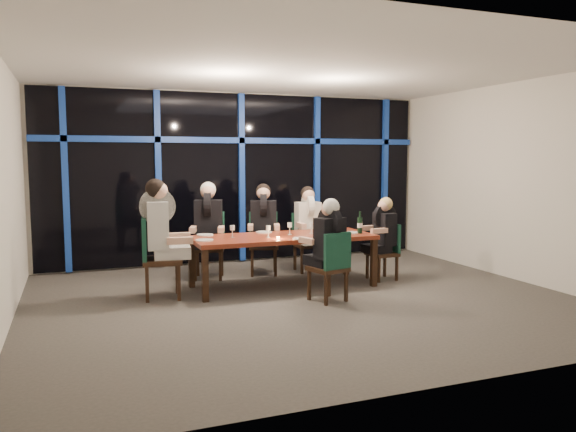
{
  "coord_description": "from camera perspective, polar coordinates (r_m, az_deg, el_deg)",
  "views": [
    {
      "loc": [
        -2.79,
        -6.67,
        1.87
      ],
      "look_at": [
        0.0,
        0.6,
        1.05
      ],
      "focal_mm": 35.0,
      "sensor_mm": 36.0,
      "label": 1
    }
  ],
  "objects": [
    {
      "name": "tea_light",
      "position": [
        7.72,
        -1.01,
        -2.23
      ],
      "size": [
        0.04,
        0.04,
        0.03
      ],
      "primitive_type": "cylinder",
      "color": "#FF9F4C",
      "rests_on": "dining_table"
    },
    {
      "name": "wine_glass_a",
      "position": [
        7.84,
        -2.02,
        -1.3
      ],
      "size": [
        0.06,
        0.06,
        0.17
      ],
      "color": "white",
      "rests_on": "dining_table"
    },
    {
      "name": "water_pitcher",
      "position": [
        8.14,
        4.77,
        -1.13
      ],
      "size": [
        0.14,
        0.12,
        0.22
      ],
      "rotation": [
        0.0,
        0.0,
        -0.39
      ],
      "color": "white",
      "rests_on": "dining_table"
    },
    {
      "name": "chair_far_mid",
      "position": [
        9.03,
        -2.51,
        -2.39
      ],
      "size": [
        0.58,
        0.58,
        0.99
      ],
      "rotation": [
        0.0,
        0.0,
        -0.31
      ],
      "color": "black",
      "rests_on": "ground"
    },
    {
      "name": "plate_end_left",
      "position": [
        7.63,
        -8.5,
        -2.44
      ],
      "size": [
        0.24,
        0.24,
        0.01
      ],
      "primitive_type": "cylinder",
      "color": "white",
      "rests_on": "dining_table"
    },
    {
      "name": "plate_far_mid",
      "position": [
        8.36,
        -2.45,
        -1.64
      ],
      "size": [
        0.24,
        0.24,
        0.01
      ],
      "primitive_type": "cylinder",
      "color": "white",
      "rests_on": "dining_table"
    },
    {
      "name": "chair_end_left",
      "position": [
        7.62,
        -13.41,
        -3.71
      ],
      "size": [
        0.56,
        0.56,
        1.08
      ],
      "rotation": [
        0.0,
        0.0,
        1.45
      ],
      "color": "black",
      "rests_on": "ground"
    },
    {
      "name": "diner_far_left",
      "position": [
        8.68,
        -8.11,
        -0.01
      ],
      "size": [
        0.6,
        0.69,
        0.99
      ],
      "rotation": [
        0.0,
        0.0,
        -0.31
      ],
      "color": "black",
      "rests_on": "ground"
    },
    {
      "name": "chair_end_right",
      "position": [
        8.73,
        9.96,
        -3.24
      ],
      "size": [
        0.42,
        0.42,
        0.86
      ],
      "rotation": [
        0.0,
        0.0,
        4.77
      ],
      "color": "black",
      "rests_on": "ground"
    },
    {
      "name": "dining_table",
      "position": [
        8.06,
        -0.51,
        -2.46
      ],
      "size": [
        2.6,
        1.0,
        0.75
      ],
      "color": "maroon",
      "rests_on": "ground"
    },
    {
      "name": "diner_end_left",
      "position": [
        7.56,
        -12.79,
        -0.5
      ],
      "size": [
        0.7,
        0.57,
        1.06
      ],
      "rotation": [
        0.0,
        0.0,
        1.45
      ],
      "color": "black",
      "rests_on": "ground"
    },
    {
      "name": "wine_glass_b",
      "position": [
        8.14,
        0.17,
        -1.0
      ],
      "size": [
        0.07,
        0.07,
        0.17
      ],
      "color": "silver",
      "rests_on": "dining_table"
    },
    {
      "name": "chair_far_left",
      "position": [
        8.81,
        -8.03,
        -2.55
      ],
      "size": [
        0.59,
        0.59,
        1.02
      ],
      "rotation": [
        0.0,
        0.0,
        -0.31
      ],
      "color": "black",
      "rests_on": "ground"
    },
    {
      "name": "plate_near_mid",
      "position": [
        7.7,
        1.35,
        -2.29
      ],
      "size": [
        0.24,
        0.24,
        0.01
      ],
      "primitive_type": "cylinder",
      "color": "white",
      "rests_on": "dining_table"
    },
    {
      "name": "plate_end_right",
      "position": [
        8.35,
        6.38,
        -1.68
      ],
      "size": [
        0.24,
        0.24,
        0.01
      ],
      "primitive_type": "cylinder",
      "color": "white",
      "rests_on": "dining_table"
    },
    {
      "name": "room",
      "position": [
        7.23,
        1.72,
        7.24
      ],
      "size": [
        7.04,
        7.0,
        3.02
      ],
      "color": "#4F4A46",
      "rests_on": "ground"
    },
    {
      "name": "wine_glass_d",
      "position": [
        7.88,
        -5.68,
        -1.29
      ],
      "size": [
        0.07,
        0.07,
        0.17
      ],
      "color": "white",
      "rests_on": "dining_table"
    },
    {
      "name": "plate_far_right",
      "position": [
        8.64,
        3.39,
        -1.39
      ],
      "size": [
        0.24,
        0.24,
        0.01
      ],
      "primitive_type": "cylinder",
      "color": "white",
      "rests_on": "dining_table"
    },
    {
      "name": "window_wall",
      "position": [
        10.01,
        -4.75,
        4.16
      ],
      "size": [
        6.86,
        0.43,
        2.94
      ],
      "color": "black",
      "rests_on": "ground"
    },
    {
      "name": "diner_far_right",
      "position": [
        9.15,
        2.11,
        -0.02
      ],
      "size": [
        0.49,
        0.6,
        0.93
      ],
      "rotation": [
        0.0,
        0.0,
        -0.05
      ],
      "color": "silver",
      "rests_on": "ground"
    },
    {
      "name": "wine_glass_c",
      "position": [
        8.25,
        2.39,
        -0.95
      ],
      "size": [
        0.06,
        0.06,
        0.17
      ],
      "color": "silver",
      "rests_on": "dining_table"
    },
    {
      "name": "plate_far_left",
      "position": [
        8.14,
        -8.43,
        -1.91
      ],
      "size": [
        0.24,
        0.24,
        0.01
      ],
      "primitive_type": "cylinder",
      "color": "white",
      "rests_on": "dining_table"
    },
    {
      "name": "wine_bottle",
      "position": [
        8.32,
        7.31,
        -0.9
      ],
      "size": [
        0.08,
        0.08,
        0.33
      ],
      "rotation": [
        0.0,
        0.0,
        0.33
      ],
      "color": "black",
      "rests_on": "dining_table"
    },
    {
      "name": "diner_far_mid",
      "position": [
        8.9,
        -2.51,
        0.03
      ],
      "size": [
        0.58,
        0.67,
        0.96
      ],
      "rotation": [
        0.0,
        0.0,
        -0.31
      ],
      "color": "black",
      "rests_on": "ground"
    },
    {
      "name": "chair_near_mid",
      "position": [
        7.26,
        4.48,
        -4.79
      ],
      "size": [
        0.52,
        0.52,
        0.92
      ],
      "rotation": [
        0.0,
        0.0,
        3.41
      ],
      "color": "black",
      "rests_on": "ground"
    },
    {
      "name": "diner_end_right",
      "position": [
        8.64,
        9.6,
        -1.03
      ],
      "size": [
        0.55,
        0.44,
        0.84
      ],
      "rotation": [
        0.0,
        0.0,
        4.77
      ],
      "color": "black",
      "rests_on": "ground"
    },
    {
      "name": "wine_glass_e",
      "position": [
        8.53,
        4.61,
        -0.64
      ],
      "size": [
        0.07,
        0.07,
        0.18
      ],
      "color": "white",
      "rests_on": "dining_table"
    },
    {
      "name": "diner_near_mid",
      "position": [
        7.26,
        4.1,
        -1.87
      ],
      "size": [
        0.53,
        0.62,
        0.89
      ],
      "rotation": [
        0.0,
        0.0,
        3.41
      ],
      "color": "black",
      "rests_on": "ground"
    },
    {
      "name": "chair_far_right",
      "position": [
        9.27,
        1.93,
        -2.3
      ],
      "size": [
        0.46,
        0.46,
        0.95
      ],
      "rotation": [
        0.0,
        0.0,
        -0.05
      ],
      "color": "black",
      "rests_on": "ground"
    }
  ]
}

